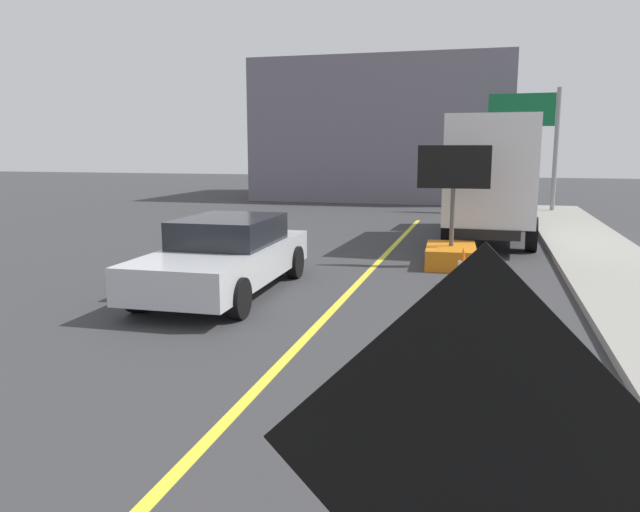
# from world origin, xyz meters

# --- Properties ---
(lane_center_stripe) EXTENTS (0.14, 36.00, 0.01)m
(lane_center_stripe) POSITION_xyz_m (0.00, 6.00, 0.00)
(lane_center_stripe) COLOR yellow
(lane_center_stripe) RESTS_ON ground
(roadwork_sign) EXTENTS (1.63, 0.10, 2.33)m
(roadwork_sign) POSITION_xyz_m (2.37, 3.28, 1.47)
(roadwork_sign) COLOR #593819
(roadwork_sign) RESTS_ON ground
(arrow_board_trailer) EXTENTS (1.60, 1.86, 2.70)m
(arrow_board_trailer) POSITION_xyz_m (1.66, 15.26, 0.48)
(arrow_board_trailer) COLOR orange
(arrow_board_trailer) RESTS_ON ground
(box_truck) EXTENTS (2.61, 7.09, 3.46)m
(box_truck) POSITION_xyz_m (2.56, 19.65, 1.86)
(box_truck) COLOR black
(box_truck) RESTS_ON ground
(pickup_car) EXTENTS (2.04, 4.85, 1.38)m
(pickup_car) POSITION_xyz_m (-2.20, 11.49, 0.70)
(pickup_car) COLOR silver
(pickup_car) RESTS_ON ground
(highway_guide_sign) EXTENTS (2.79, 0.29, 5.00)m
(highway_guide_sign) POSITION_xyz_m (4.22, 27.85, 3.42)
(highway_guide_sign) COLOR gray
(highway_guide_sign) RESTS_ON ground
(far_building_block) EXTENTS (12.69, 8.94, 6.97)m
(far_building_block) POSITION_xyz_m (-2.86, 34.83, 3.48)
(far_building_block) COLOR slate
(far_building_block) RESTS_ON ground
(traffic_cone_mid_lane) EXTENTS (0.36, 0.36, 0.76)m
(traffic_cone_mid_lane) POSITION_xyz_m (2.00, 7.31, 0.37)
(traffic_cone_mid_lane) COLOR black
(traffic_cone_mid_lane) RESTS_ON ground
(traffic_cone_far_lane) EXTENTS (0.36, 0.36, 0.76)m
(traffic_cone_far_lane) POSITION_xyz_m (2.12, 10.23, 0.37)
(traffic_cone_far_lane) COLOR black
(traffic_cone_far_lane) RESTS_ON ground
(traffic_cone_curbside) EXTENTS (0.36, 0.36, 0.74)m
(traffic_cone_curbside) POSITION_xyz_m (1.99, 13.31, 0.36)
(traffic_cone_curbside) COLOR black
(traffic_cone_curbside) RESTS_ON ground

